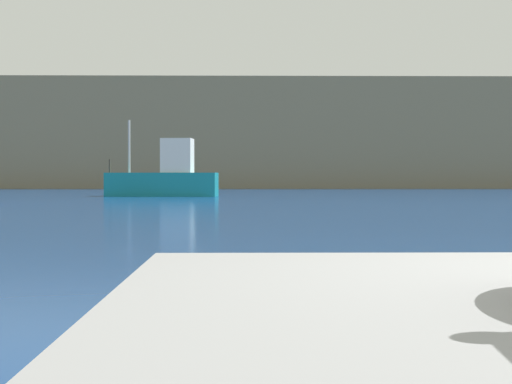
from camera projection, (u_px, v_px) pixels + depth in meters
The scene contains 2 objects.
hillside_backdrop at pixel (265, 137), 72.30m from camera, with size 140.00×15.22×9.28m, color #7F755B.
fishing_boat_teal at pixel (166, 177), 40.86m from camera, with size 5.84×2.09×3.96m.
Camera 1 is at (-1.98, -3.06, 1.04)m, focal length 55.41 mm.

